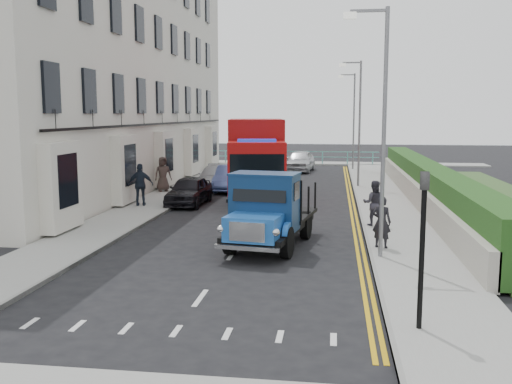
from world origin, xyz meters
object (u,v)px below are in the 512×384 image
object	(u,v)px
bedford_lorry	(266,215)
lamp_far	(352,116)
lamp_mid	(358,116)
red_lorry	(256,157)
lamp_near	(380,119)
pedestrian_east_near	(382,222)
parked_car_front	(189,191)

from	to	relation	value
bedford_lorry	lamp_far	bearing A→B (deg)	91.45
lamp_mid	red_lorry	xyz separation A→B (m)	(-4.94, -5.16, -1.93)
lamp_near	lamp_mid	world-z (taller)	same
red_lorry	pedestrian_east_near	bearing A→B (deg)	-70.49
lamp_near	parked_car_front	distance (m)	12.33
lamp_near	parked_car_front	world-z (taller)	lamp_near
bedford_lorry	pedestrian_east_near	world-z (taller)	bedford_lorry
lamp_near	bedford_lorry	size ratio (longest dim) A/B	1.35
lamp_near	red_lorry	bearing A→B (deg)	114.52
lamp_far	red_lorry	xyz separation A→B (m)	(-4.94, -15.16, -1.93)
lamp_near	lamp_far	distance (m)	26.00
bedford_lorry	parked_car_front	size ratio (longest dim) A/B	1.34
red_lorry	lamp_near	bearing A→B (deg)	-73.87
bedford_lorry	red_lorry	bearing A→B (deg)	108.33
red_lorry	pedestrian_east_near	xyz separation A→B (m)	(5.16, -9.75, -1.16)
lamp_far	pedestrian_east_near	xyz separation A→B (m)	(0.22, -24.92, -3.09)
lamp_mid	pedestrian_east_near	world-z (taller)	lamp_mid
pedestrian_east_near	bedford_lorry	bearing A→B (deg)	22.41
lamp_near	lamp_far	world-z (taller)	same
lamp_mid	lamp_near	bearing A→B (deg)	-90.00
lamp_mid	bedford_lorry	distance (m)	15.84
lamp_near	parked_car_front	bearing A→B (deg)	130.93
lamp_mid	lamp_far	distance (m)	10.00
lamp_near	pedestrian_east_near	distance (m)	3.28
lamp_far	lamp_near	bearing A→B (deg)	-90.00
bedford_lorry	parked_car_front	world-z (taller)	bedford_lorry
parked_car_front	lamp_near	bearing A→B (deg)	-48.14
lamp_near	red_lorry	xyz separation A→B (m)	(-4.94, 10.84, -1.93)
lamp_mid	parked_car_front	world-z (taller)	lamp_mid
lamp_far	red_lorry	bearing A→B (deg)	-108.05
red_lorry	lamp_mid	bearing A→B (deg)	37.87
lamp_near	pedestrian_east_near	size ratio (longest dim) A/B	4.46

